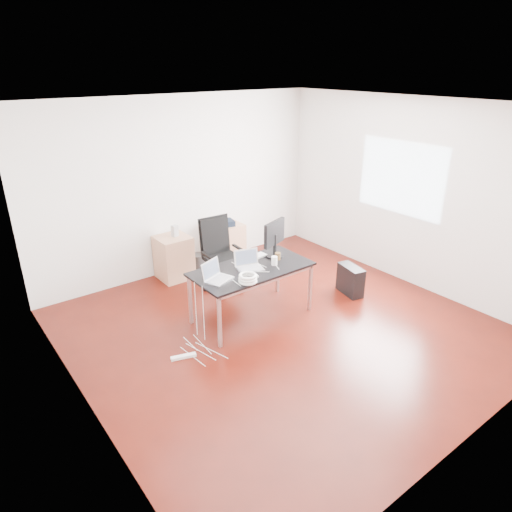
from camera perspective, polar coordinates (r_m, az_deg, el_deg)
room_shell at (r=5.49m, az=3.79°, el=3.62°), size 5.00×5.00×5.00m
desk at (r=6.02m, az=-0.54°, el=-1.96°), size 1.60×0.80×0.73m
office_chair at (r=6.89m, az=-4.54°, el=0.68°), size 0.51×0.53×1.08m
filing_cabinet_left at (r=7.39m, az=-10.23°, el=-0.18°), size 0.50×0.50×0.70m
filing_cabinet_right at (r=7.86m, az=-3.74°, el=1.59°), size 0.50×0.50×0.70m
pc_tower at (r=6.97m, az=11.72°, el=-2.96°), size 0.29×0.48×0.44m
wastebasket at (r=7.68m, az=-7.29°, el=-0.78°), size 0.26×0.26×0.28m
power_strip at (r=5.59m, az=-9.06°, el=-12.31°), size 0.30×0.15×0.04m
laptop_left at (r=5.69m, az=-5.01°, el=-2.43°), size 0.40×0.35×0.23m
laptop_right at (r=5.98m, az=-0.90°, el=-1.01°), size 0.39×0.33×0.23m
monitor at (r=6.27m, az=2.31°, el=2.42°), size 0.44×0.26×0.51m
keyboard at (r=6.28m, az=-0.44°, el=-0.22°), size 0.45×0.17×0.02m
cup_white at (r=6.07m, az=2.31°, el=-0.60°), size 0.10×0.10×0.12m
cup_brown at (r=6.24m, az=2.73°, el=-0.02°), size 0.09×0.09×0.10m
cable_coil at (r=5.60m, az=-1.04°, el=-2.80°), size 0.24×0.24×0.11m
power_adapter at (r=5.74m, az=-0.12°, el=-2.54°), size 0.08×0.08×0.03m
speaker at (r=7.26m, az=-10.12°, el=3.13°), size 0.10×0.09×0.18m
navy_garment at (r=7.65m, az=-3.95°, el=4.13°), size 0.35×0.30×0.09m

